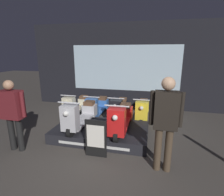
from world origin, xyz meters
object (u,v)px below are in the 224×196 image
(scooter_backrow_0, at_px, (77,105))
(person_right_browsing, at_px, (166,118))
(scooter_backrow_2, at_px, (119,108))
(price_sign_board, at_px, (96,139))
(scooter_backrow_3, at_px, (142,110))
(scooter_display_left, at_px, (80,115))
(scooter_display_right, at_px, (121,118))
(scooter_backrow_1, at_px, (97,107))
(person_left_browsing, at_px, (12,110))

(scooter_backrow_0, xyz_separation_m, person_right_browsing, (2.82, -2.53, 0.72))
(scooter_backrow_2, bearing_deg, price_sign_board, -91.32)
(scooter_backrow_0, distance_m, person_right_browsing, 3.86)
(scooter_backrow_3, bearing_deg, person_right_browsing, -78.69)
(scooter_display_left, xyz_separation_m, scooter_display_right, (1.07, 0.00, 0.00))
(scooter_display_left, bearing_deg, person_right_browsing, -25.81)
(scooter_backrow_1, xyz_separation_m, scooter_backrow_3, (1.54, 0.00, 0.00))
(scooter_display_right, xyz_separation_m, scooter_backrow_3, (0.44, 1.56, -0.26))
(scooter_backrow_0, height_order, person_left_browsing, person_left_browsing)
(scooter_backrow_1, bearing_deg, scooter_display_right, -54.59)
(scooter_backrow_2, height_order, price_sign_board, scooter_backrow_2)
(scooter_display_right, bearing_deg, scooter_backrow_1, 125.41)
(scooter_display_left, height_order, price_sign_board, scooter_display_left)
(scooter_backrow_2, distance_m, person_right_browsing, 2.93)
(scooter_display_right, xyz_separation_m, person_left_browsing, (-2.20, -0.97, 0.38))
(scooter_backrow_3, height_order, person_left_browsing, person_left_browsing)
(scooter_display_left, relative_size, person_right_browsing, 0.95)
(scooter_display_left, xyz_separation_m, person_right_browsing, (2.01, -0.97, 0.46))
(scooter_backrow_3, bearing_deg, price_sign_board, -109.10)
(scooter_backrow_3, distance_m, person_left_browsing, 3.71)
(scooter_display_right, bearing_deg, scooter_backrow_3, 74.34)
(scooter_backrow_0, xyz_separation_m, scooter_backrow_1, (0.77, 0.00, 0.00))
(scooter_backrow_2, relative_size, person_right_browsing, 0.95)
(scooter_display_right, bearing_deg, person_left_browsing, -156.14)
(scooter_display_right, bearing_deg, scooter_backrow_2, 102.15)
(scooter_backrow_1, bearing_deg, price_sign_board, -73.30)
(scooter_backrow_1, distance_m, person_right_browsing, 3.34)
(scooter_backrow_1, bearing_deg, person_right_browsing, -51.00)
(scooter_backrow_2, bearing_deg, scooter_backrow_0, 180.00)
(scooter_backrow_0, xyz_separation_m, person_left_browsing, (-0.32, -2.53, 0.64))
(scooter_backrow_0, xyz_separation_m, scooter_backrow_3, (2.32, 0.00, 0.00))
(scooter_backrow_0, xyz_separation_m, scooter_backrow_2, (1.54, 0.00, 0.00))
(scooter_display_right, distance_m, person_left_browsing, 2.44)
(scooter_display_left, distance_m, scooter_backrow_0, 1.77)
(scooter_display_left, bearing_deg, price_sign_board, -50.67)
(scooter_backrow_2, xyz_separation_m, price_sign_board, (-0.06, -2.39, 0.10))
(scooter_backrow_1, height_order, person_right_browsing, person_right_browsing)
(scooter_backrow_1, bearing_deg, scooter_display_left, -88.69)
(scooter_display_left, xyz_separation_m, person_left_browsing, (-1.13, -0.97, 0.38))
(person_right_browsing, bearing_deg, scooter_backrow_1, 129.00)
(scooter_display_left, bearing_deg, person_left_browsing, -139.27)
(scooter_display_right, bearing_deg, person_right_browsing, -45.93)
(person_right_browsing, bearing_deg, person_left_browsing, 180.00)
(person_left_browsing, distance_m, price_sign_board, 1.90)
(scooter_backrow_3, height_order, price_sign_board, scooter_backrow_3)
(scooter_backrow_0, distance_m, person_left_browsing, 2.63)
(scooter_display_left, height_order, scooter_backrow_3, scooter_display_left)
(scooter_backrow_2, distance_m, person_left_browsing, 3.21)
(scooter_display_right, height_order, scooter_backrow_1, scooter_display_right)
(scooter_backrow_1, xyz_separation_m, person_right_browsing, (2.05, -2.53, 0.72))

